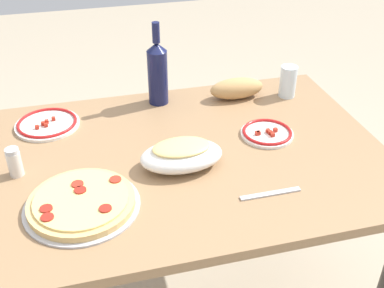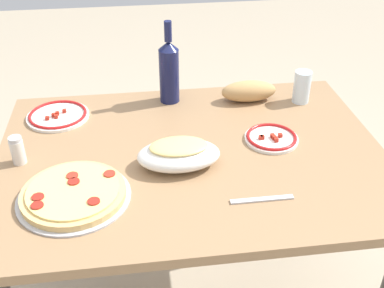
% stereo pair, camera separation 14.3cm
% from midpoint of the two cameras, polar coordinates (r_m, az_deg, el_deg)
% --- Properties ---
extents(dining_table, '(1.17, 0.85, 0.75)m').
position_cam_midpoint_polar(dining_table, '(1.52, -2.69, -5.27)').
color(dining_table, '#93704C').
rests_on(dining_table, ground).
extents(pepperoni_pizza, '(0.30, 0.30, 0.03)m').
position_cam_midpoint_polar(pepperoni_pizza, '(1.28, -16.21, -6.87)').
color(pepperoni_pizza, '#B7B7BC').
rests_on(pepperoni_pizza, dining_table).
extents(baked_pasta_dish, '(0.24, 0.15, 0.08)m').
position_cam_midpoint_polar(baked_pasta_dish, '(1.37, -4.26, -1.31)').
color(baked_pasta_dish, white).
rests_on(baked_pasta_dish, dining_table).
extents(wine_bottle, '(0.07, 0.07, 0.29)m').
position_cam_midpoint_polar(wine_bottle, '(1.68, -6.60, 8.50)').
color(wine_bottle, '#141942').
rests_on(wine_bottle, dining_table).
extents(water_glass, '(0.06, 0.06, 0.12)m').
position_cam_midpoint_polar(water_glass, '(1.76, 9.13, 7.33)').
color(water_glass, silver).
rests_on(water_glass, dining_table).
extents(side_plate_near, '(0.21, 0.21, 0.02)m').
position_cam_midpoint_polar(side_plate_near, '(1.66, -19.29, 2.23)').
color(side_plate_near, white).
rests_on(side_plate_near, dining_table).
extents(side_plate_far, '(0.17, 0.17, 0.02)m').
position_cam_midpoint_polar(side_plate_far, '(1.53, 6.34, 1.24)').
color(side_plate_far, white).
rests_on(side_plate_far, dining_table).
extents(bread_loaf, '(0.20, 0.08, 0.08)m').
position_cam_midpoint_polar(bread_loaf, '(1.74, 3.01, 6.59)').
color(bread_loaf, tan).
rests_on(bread_loaf, dining_table).
extents(spice_shaker, '(0.04, 0.04, 0.09)m').
position_cam_midpoint_polar(spice_shaker, '(1.44, -23.15, -2.10)').
color(spice_shaker, silver).
rests_on(spice_shaker, dining_table).
extents(fork_left, '(0.17, 0.02, 0.00)m').
position_cam_midpoint_polar(fork_left, '(1.29, 6.23, -6.04)').
color(fork_left, '#B7B7BC').
rests_on(fork_left, dining_table).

